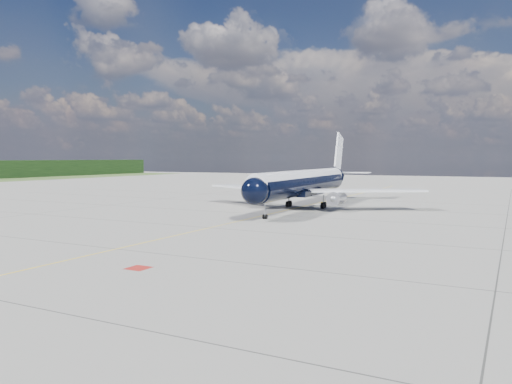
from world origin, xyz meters
TOP-DOWN VIEW (x-y plane):
  - ground at (0.00, 30.00)m, footprint 320.00×320.00m
  - taxiway_centerline at (0.00, 25.00)m, footprint 0.16×160.00m
  - red_marking at (6.80, -10.00)m, footprint 1.60×1.60m
  - main_airliner at (1.12, 36.52)m, footprint 36.86×44.91m

SIDE VIEW (x-z plane):
  - ground at x=0.00m, z-range 0.00..0.00m
  - taxiway_centerline at x=0.00m, z-range 0.00..0.01m
  - red_marking at x=6.80m, z-range 0.00..0.01m
  - main_airliner at x=1.12m, z-range -2.46..10.51m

